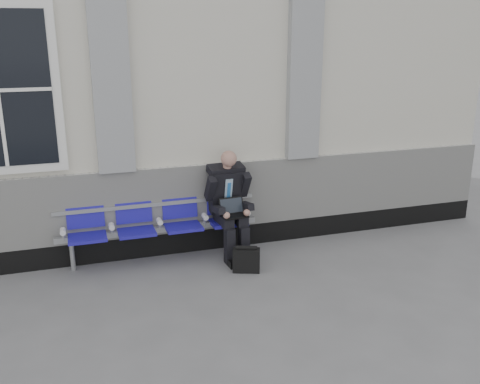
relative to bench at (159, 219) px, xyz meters
name	(u,v)px	position (x,y,z in m)	size (l,w,h in m)	color
bench	(159,219)	(0.00, 0.00, 0.00)	(2.60, 0.47, 0.91)	#9EA0A3
businessman	(229,200)	(0.91, -0.13, 0.22)	(0.59, 0.79, 1.43)	black
briefcase	(246,260)	(0.96, -0.71, -0.39)	(0.36, 0.25, 0.34)	black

